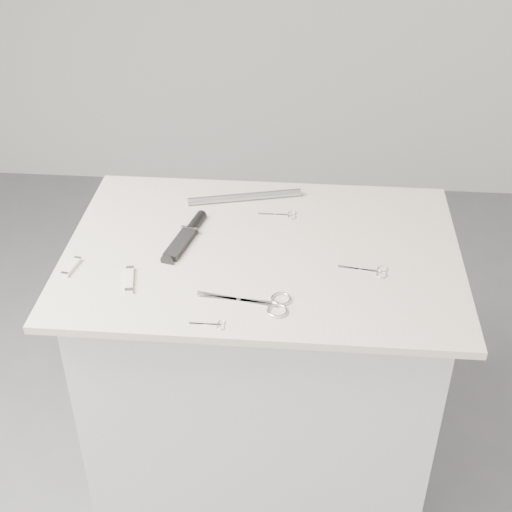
# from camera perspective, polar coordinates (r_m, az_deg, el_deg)

# --- Properties ---
(ground) EXTENTS (4.00, 4.00, 0.01)m
(ground) POSITION_cam_1_polar(r_m,az_deg,el_deg) (2.45, 0.40, -17.58)
(ground) COLOR slate
(ground) RESTS_ON ground
(plinth) EXTENTS (0.90, 0.60, 0.90)m
(plinth) POSITION_cam_1_polar(r_m,az_deg,el_deg) (2.11, 0.45, -10.02)
(plinth) COLOR silver
(plinth) RESTS_ON ground
(display_board) EXTENTS (1.00, 0.70, 0.02)m
(display_board) POSITION_cam_1_polar(r_m,az_deg,el_deg) (1.82, 0.52, 0.33)
(display_board) COLOR beige
(display_board) RESTS_ON plinth
(large_shears) EXTENTS (0.22, 0.09, 0.01)m
(large_shears) POSITION_cam_1_polar(r_m,az_deg,el_deg) (1.63, 0.68, -3.77)
(large_shears) COLOR white
(large_shears) RESTS_ON display_board
(embroidery_scissors_a) EXTENTS (0.12, 0.05, 0.00)m
(embroidery_scissors_a) POSITION_cam_1_polar(r_m,az_deg,el_deg) (1.75, 9.29, -1.17)
(embroidery_scissors_a) COLOR white
(embroidery_scissors_a) RESTS_ON display_board
(embroidery_scissors_b) EXTENTS (0.10, 0.05, 0.00)m
(embroidery_scissors_b) POSITION_cam_1_polar(r_m,az_deg,el_deg) (1.95, 2.26, 3.32)
(embroidery_scissors_b) COLOR white
(embroidery_scissors_b) RESTS_ON display_board
(tiny_scissors) EXTENTS (0.08, 0.03, 0.00)m
(tiny_scissors) POSITION_cam_1_polar(r_m,az_deg,el_deg) (1.57, -3.49, -5.50)
(tiny_scissors) COLOR white
(tiny_scissors) RESTS_ON display_board
(sheathed_knife) EXTENTS (0.08, 0.22, 0.03)m
(sheathed_knife) POSITION_cam_1_polar(r_m,az_deg,el_deg) (1.86, -5.50, 1.78)
(sheathed_knife) COLOR black
(sheathed_knife) RESTS_ON display_board
(pocket_knife_a) EXTENTS (0.04, 0.10, 0.01)m
(pocket_knife_a) POSITION_cam_1_polar(r_m,az_deg,el_deg) (1.72, -10.08, -1.87)
(pocket_knife_a) COLOR white
(pocket_knife_a) RESTS_ON display_board
(pocket_knife_b) EXTENTS (0.03, 0.08, 0.01)m
(pocket_knife_b) POSITION_cam_1_polar(r_m,az_deg,el_deg) (1.79, -14.53, -0.86)
(pocket_knife_b) COLOR white
(pocket_knife_b) RESTS_ON display_board
(metal_rail) EXTENTS (0.32, 0.10, 0.02)m
(metal_rail) POSITION_cam_1_polar(r_m,az_deg,el_deg) (2.01, -0.91, 4.75)
(metal_rail) COLOR #95989D
(metal_rail) RESTS_ON display_board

